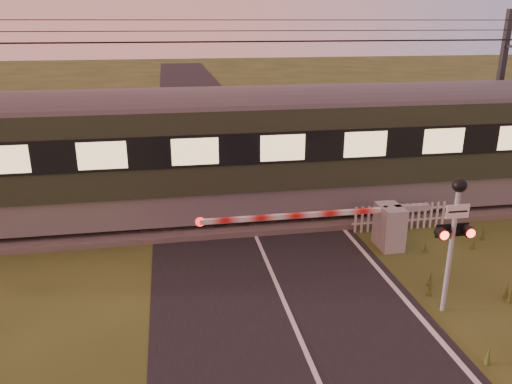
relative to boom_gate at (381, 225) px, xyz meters
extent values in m
plane|color=#2F3E17|center=(-3.33, -3.51, -0.68)|extent=(160.00, 160.00, 0.00)
cube|color=black|center=(-3.33, -3.51, -0.67)|extent=(6.00, 140.00, 0.02)
cube|color=#47423D|center=(-3.33, 2.99, -0.62)|extent=(140.00, 3.40, 0.24)
cube|color=slate|center=(-3.33, 2.27, -0.42)|extent=(140.00, 0.08, 0.14)
cube|color=slate|center=(-3.33, 3.71, -0.42)|extent=(140.00, 0.08, 0.14)
cube|color=#2D2116|center=(-3.33, 2.99, -0.49)|extent=(0.24, 2.20, 0.06)
cylinder|color=black|center=(-3.33, 2.69, 4.82)|extent=(120.00, 0.02, 0.02)
cylinder|color=black|center=(-3.33, 3.29, 4.82)|extent=(120.00, 0.02, 0.02)
cylinder|color=black|center=(-3.33, 2.99, 5.42)|extent=(120.00, 0.02, 0.02)
cylinder|color=black|center=(-3.33, 2.99, 5.12)|extent=(120.00, 0.02, 0.02)
cube|color=slate|center=(-2.50, 2.99, 0.13)|extent=(19.49, 2.58, 0.97)
cube|color=#253020|center=(-2.50, 2.99, 1.82)|extent=(20.30, 2.80, 2.42)
cylinder|color=#4C4C4F|center=(-2.50, 2.99, 3.03)|extent=(20.30, 0.98, 0.98)
cube|color=#FFD893|center=(-2.50, 1.54, 1.94)|extent=(17.46, 0.04, 0.75)
cube|color=gray|center=(0.24, 0.00, -0.07)|extent=(0.61, 0.95, 1.23)
cylinder|color=gray|center=(0.08, 0.00, -0.07)|extent=(0.13, 0.13, 1.23)
cube|color=gray|center=(0.86, 0.00, 0.46)|extent=(1.00, 0.18, 0.18)
cube|color=red|center=(-2.48, 0.00, 0.46)|extent=(5.11, 0.12, 0.12)
cylinder|color=red|center=(-5.03, 0.00, 0.46)|extent=(0.25, 0.04, 0.25)
cylinder|color=gray|center=(0.06, -3.30, 0.71)|extent=(0.10, 0.10, 2.78)
cube|color=white|center=(0.06, -3.36, 1.68)|extent=(0.51, 0.03, 0.30)
sphere|color=black|center=(0.06, -3.30, 2.23)|extent=(0.30, 0.30, 0.30)
cube|color=black|center=(0.06, -3.30, 1.22)|extent=(0.70, 0.06, 0.06)
cylinder|color=#FF140C|center=(-0.24, -3.48, 1.22)|extent=(0.19, 0.02, 0.19)
cylinder|color=#FF140C|center=(0.36, -3.48, 1.22)|extent=(0.19, 0.02, 0.19)
cube|color=black|center=(0.06, -3.25, 1.22)|extent=(0.74, 0.02, 0.30)
cube|color=silver|center=(1.10, 1.12, -0.40)|extent=(3.05, 0.04, 0.06)
cube|color=silver|center=(1.10, 1.12, -0.03)|extent=(3.05, 0.04, 0.06)
cube|color=#2D2D30|center=(6.78, 5.29, 2.56)|extent=(0.20, 0.20, 6.49)
camera|label=1|loc=(-5.69, -12.04, 5.39)|focal=35.00mm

